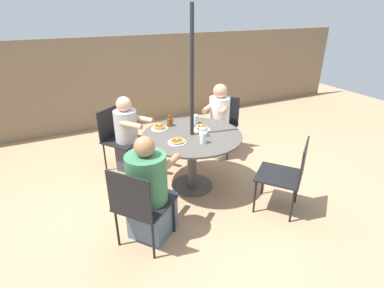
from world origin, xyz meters
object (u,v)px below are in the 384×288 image
object	(u,v)px
patio_table	(192,145)
diner_east	(218,123)
patio_chair_west	(139,203)
pancake_plate_c	(159,128)
patio_chair_east	(222,121)
diner_west	(150,193)
patio_chair_north	(288,172)
diner_south	(128,137)
coffee_cup	(203,132)
drinking_glass_a	(196,119)
syrup_bottle	(170,122)
pancake_plate_a	(202,129)
patio_chair_south	(118,135)
drinking_glass_b	(203,138)
pancake_plate_b	(177,142)

from	to	relation	value
patio_table	diner_east	bearing A→B (deg)	40.34
patio_chair_west	pancake_plate_c	distance (m)	1.27
patio_chair_east	diner_west	bearing A→B (deg)	89.54
patio_chair_north	pancake_plate_c	distance (m)	1.65
patio_chair_east	diner_south	bearing A→B (deg)	48.37
patio_chair_north	diner_west	world-z (taller)	diner_west
diner_east	diner_west	distance (m)	2.00
coffee_cup	diner_south	bearing A→B (deg)	127.62
patio_chair_east	diner_south	world-z (taller)	diner_south
pancake_plate_c	drinking_glass_a	size ratio (longest dim) A/B	1.88
syrup_bottle	patio_chair_west	bearing A→B (deg)	-124.50
diner_east	diner_west	size ratio (longest dim) A/B	1.02
diner_south	coffee_cup	xyz separation A→B (m)	(0.69, -0.90, 0.29)
drinking_glass_a	pancake_plate_a	bearing A→B (deg)	-99.36
diner_south	pancake_plate_c	world-z (taller)	diner_south
patio_chair_south	coffee_cup	xyz separation A→B (m)	(0.80, -1.05, 0.29)
diner_east	patio_chair_west	xyz separation A→B (m)	(-1.68, -1.40, -0.03)
diner_south	drinking_glass_b	distance (m)	1.28
patio_chair_east	pancake_plate_c	distance (m)	1.30
diner_south	drinking_glass_b	world-z (taller)	diner_south
patio_chair_east	patio_chair_west	bearing A→B (deg)	89.50
patio_table	diner_south	distance (m)	1.00
diner_east	pancake_plate_c	size ratio (longest dim) A/B	5.39
diner_west	drinking_glass_b	size ratio (longest dim) A/B	8.68
drinking_glass_a	drinking_glass_b	bearing A→B (deg)	-108.54
pancake_plate_c	pancake_plate_a	bearing A→B (deg)	-29.79
syrup_bottle	drinking_glass_b	distance (m)	0.68
diner_east	syrup_bottle	xyz separation A→B (m)	(-0.90, -0.27, 0.27)
patio_table	patio_chair_east	world-z (taller)	patio_chair_east
patio_chair_north	pancake_plate_c	xyz separation A→B (m)	(-1.05, 1.25, 0.26)
pancake_plate_b	drinking_glass_b	world-z (taller)	drinking_glass_b
diner_west	pancake_plate_c	bearing A→B (deg)	114.62
patio_chair_south	drinking_glass_a	distance (m)	1.15
diner_east	syrup_bottle	size ratio (longest dim) A/B	7.85
diner_south	pancake_plate_a	world-z (taller)	diner_south
patio_table	patio_chair_south	distance (m)	1.18
diner_east	patio_chair_west	size ratio (longest dim) A/B	1.30
pancake_plate_b	drinking_glass_b	bearing A→B (deg)	-25.35
patio_table	pancake_plate_c	xyz separation A→B (m)	(-0.30, 0.33, 0.17)
diner_east	patio_chair_west	world-z (taller)	diner_east
pancake_plate_a	patio_table	bearing A→B (deg)	-159.19
pancake_plate_c	drinking_glass_b	distance (m)	0.69
diner_west	syrup_bottle	bearing A→B (deg)	108.60
pancake_plate_b	drinking_glass_a	distance (m)	0.67
diner_west	pancake_plate_b	bearing A→B (deg)	94.01
pancake_plate_a	patio_chair_north	bearing A→B (deg)	-59.44
drinking_glass_a	patio_table	bearing A→B (deg)	-122.82
patio_chair_south	diner_west	bearing A→B (deg)	50.76
patio_chair_east	diner_east	world-z (taller)	diner_east
diner_south	syrup_bottle	bearing A→B (deg)	101.25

